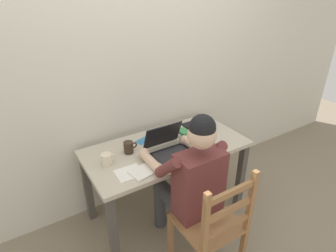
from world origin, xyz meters
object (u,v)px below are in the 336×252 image
object	(u,v)px
wooden_chair	(213,226)
coffee_mug_dark	(129,147)
desk	(167,156)
seated_person	(190,179)
coffee_mug_white	(107,159)
book_stack_main	(188,133)
book_stack_side	(202,122)
computer_mouse	(200,147)
landscape_photo_print	(143,141)
laptop	(169,147)

from	to	relation	value
wooden_chair	coffee_mug_dark	xyz separation A→B (m)	(-0.25, 0.78, 0.31)
desk	seated_person	size ratio (longest dim) A/B	1.12
coffee_mug_white	book_stack_main	bearing A→B (deg)	1.81
book_stack_side	book_stack_main	bearing A→B (deg)	-155.20
wooden_chair	book_stack_main	size ratio (longest dim) A/B	5.00
computer_mouse	desk	bearing A→B (deg)	140.43
book_stack_main	landscape_photo_print	size ratio (longest dim) A/B	1.42
computer_mouse	coffee_mug_white	distance (m)	0.77
wooden_chair	laptop	xyz separation A→B (m)	(0.02, 0.61, 0.32)
book_stack_main	book_stack_side	size ratio (longest dim) A/B	0.90
computer_mouse	book_stack_main	size ratio (longest dim) A/B	0.54
wooden_chair	coffee_mug_dark	size ratio (longest dim) A/B	7.92
desk	coffee_mug_dark	bearing A→B (deg)	165.38
laptop	book_stack_side	world-z (taller)	laptop
seated_person	landscape_photo_print	bearing A→B (deg)	96.55
wooden_chair	landscape_photo_print	distance (m)	0.92
computer_mouse	coffee_mug_white	world-z (taller)	coffee_mug_white
book_stack_main	coffee_mug_dark	bearing A→B (deg)	175.44
seated_person	laptop	distance (m)	0.34
laptop	coffee_mug_dark	size ratio (longest dim) A/B	2.83
coffee_mug_white	book_stack_main	world-z (taller)	coffee_mug_white
wooden_chair	book_stack_main	bearing A→B (deg)	67.47
laptop	book_stack_main	world-z (taller)	laptop
coffee_mug_dark	book_stack_main	world-z (taller)	coffee_mug_dark
desk	wooden_chair	xyz separation A→B (m)	(-0.06, -0.70, -0.17)
laptop	coffee_mug_dark	distance (m)	0.32
seated_person	laptop	world-z (taller)	seated_person
book_stack_main	book_stack_side	xyz separation A→B (m)	(0.24, 0.11, -0.00)
seated_person	computer_mouse	distance (m)	0.37
landscape_photo_print	coffee_mug_white	bearing A→B (deg)	-171.71
book_stack_main	desk	bearing A→B (deg)	-171.72
seated_person	coffee_mug_dark	size ratio (longest dim) A/B	10.53
desk	computer_mouse	xyz separation A→B (m)	(0.22, -0.18, 0.12)
coffee_mug_dark	computer_mouse	bearing A→B (deg)	-26.30
landscape_photo_print	book_stack_side	bearing A→B (deg)	-18.62
desk	wooden_chair	world-z (taller)	wooden_chair
book_stack_main	wooden_chair	bearing A→B (deg)	-112.53
coffee_mug_dark	book_stack_main	size ratio (longest dim) A/B	0.63
desk	landscape_photo_print	bearing A→B (deg)	124.03
laptop	book_stack_main	xyz separation A→B (m)	(0.29, 0.13, -0.01)
desk	wooden_chair	bearing A→B (deg)	-94.55
book_stack_side	landscape_photo_print	xyz separation A→B (m)	(-0.62, 0.04, -0.04)
desk	laptop	bearing A→B (deg)	-112.06
coffee_mug_white	computer_mouse	bearing A→B (deg)	-14.50
desk	computer_mouse	bearing A→B (deg)	-39.57
wooden_chair	desk	bearing A→B (deg)	85.45
book_stack_main	coffee_mug_white	bearing A→B (deg)	-178.19
seated_person	laptop	xyz separation A→B (m)	(0.02, 0.33, 0.10)
desk	book_stack_side	bearing A→B (deg)	16.78
desk	book_stack_main	distance (m)	0.29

